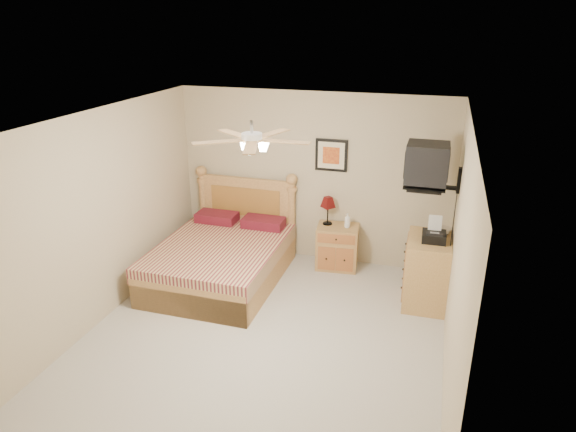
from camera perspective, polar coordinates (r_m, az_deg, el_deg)
name	(u,v)px	position (r m, az deg, el deg)	size (l,w,h in m)	color
floor	(263,337)	(6.09, -2.77, -13.29)	(4.50, 4.50, 0.00)	#ADA79D
ceiling	(259,121)	(5.10, -3.28, 10.51)	(4.00, 4.50, 0.04)	white
wall_back	(313,178)	(7.50, 2.77, 4.21)	(4.00, 0.04, 2.50)	#BBAB8A
wall_front	(150,367)	(3.72, -15.13, -15.91)	(4.00, 0.04, 2.50)	#BBAB8A
wall_left	(100,218)	(6.39, -20.17, -0.22)	(0.04, 4.50, 2.50)	#BBAB8A
wall_right	(457,262)	(5.21, 18.30, -4.89)	(0.04, 4.50, 2.50)	#BBAB8A
bed	(219,237)	(7.01, -7.67, -2.31)	(1.56, 2.05, 1.33)	#9D7045
nightstand	(337,247)	(7.52, 5.50, -3.43)	(0.59, 0.44, 0.64)	#A37A45
table_lamp	(328,211)	(7.39, 4.44, 0.61)	(0.23, 0.23, 0.42)	#4F0C0C
lotion_bottle	(347,221)	(7.33, 6.62, -0.50)	(0.08, 0.08, 0.21)	white
framed_picture	(331,155)	(7.32, 4.84, 6.75)	(0.46, 0.04, 0.46)	black
dresser	(427,271)	(6.76, 15.15, -5.92)	(0.52, 0.76, 0.89)	#A6763D
fax_machine	(435,230)	(6.46, 15.99, -1.48)	(0.28, 0.30, 0.30)	black
magazine_lower	(432,230)	(6.80, 15.73, -1.53)	(0.19, 0.25, 0.02)	#B6AC91
magazine_upper	(434,228)	(6.81, 15.90, -1.33)	(0.21, 0.28, 0.02)	tan
wall_tv	(440,167)	(6.27, 16.53, 5.23)	(0.56, 0.46, 0.58)	black
ceiling_fan	(252,139)	(4.94, -4.04, 8.49)	(1.14, 1.14, 0.28)	white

